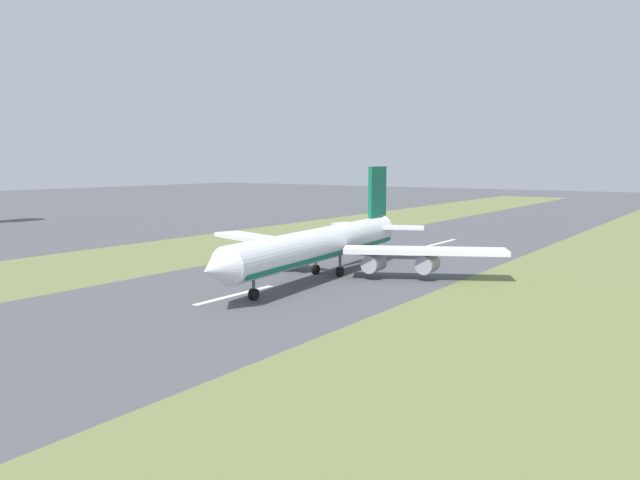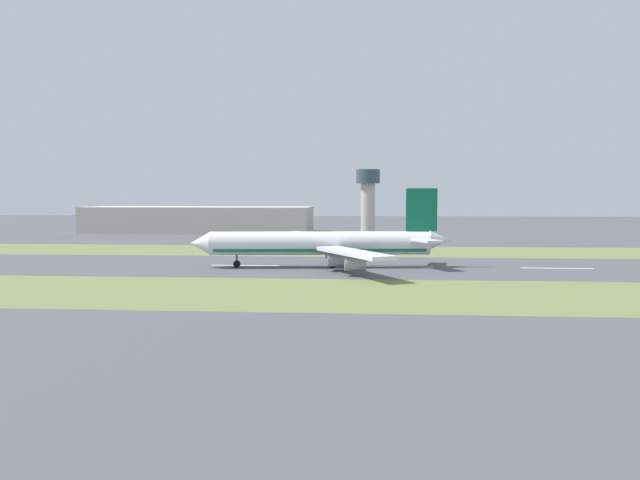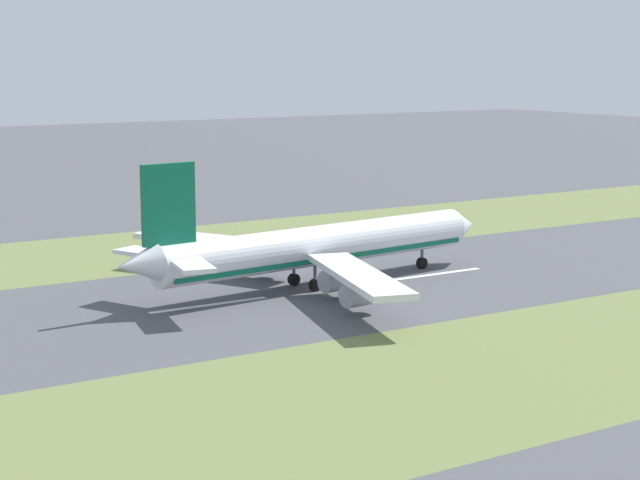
% 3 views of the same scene
% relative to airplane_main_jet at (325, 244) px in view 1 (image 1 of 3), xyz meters
% --- Properties ---
extents(ground_plane, '(800.00, 800.00, 0.00)m').
position_rel_airplane_main_jet_xyz_m(ground_plane, '(2.41, 0.58, -6.02)').
color(ground_plane, '#4C4C51').
extents(grass_median_west, '(40.00, 600.00, 0.01)m').
position_rel_airplane_main_jet_xyz_m(grass_median_west, '(-42.59, 0.58, -6.02)').
color(grass_median_west, olive).
rests_on(grass_median_west, ground).
extents(grass_median_east, '(40.00, 600.00, 0.01)m').
position_rel_airplane_main_jet_xyz_m(grass_median_east, '(47.41, 0.58, -6.02)').
color(grass_median_east, olive).
rests_on(grass_median_east, ground).
extents(centreline_dash_near, '(1.20, 18.00, 0.01)m').
position_rel_airplane_main_jet_xyz_m(centreline_dash_near, '(2.41, -58.11, -6.01)').
color(centreline_dash_near, silver).
rests_on(centreline_dash_near, ground).
extents(centreline_dash_mid, '(1.20, 18.00, 0.01)m').
position_rel_airplane_main_jet_xyz_m(centreline_dash_mid, '(2.41, -18.11, -6.01)').
color(centreline_dash_mid, silver).
rests_on(centreline_dash_mid, ground).
extents(centreline_dash_far, '(1.20, 18.00, 0.01)m').
position_rel_airplane_main_jet_xyz_m(centreline_dash_far, '(2.41, 21.89, -6.01)').
color(centreline_dash_far, silver).
rests_on(centreline_dash_far, ground).
extents(airplane_main_jet, '(63.76, 67.20, 20.20)m').
position_rel_airplane_main_jet_xyz_m(airplane_main_jet, '(0.00, 0.00, 0.00)').
color(airplane_main_jet, white).
rests_on(airplane_main_jet, ground).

